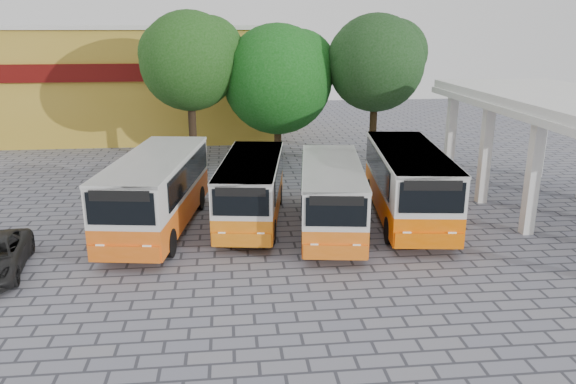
{
  "coord_description": "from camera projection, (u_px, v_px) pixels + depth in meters",
  "views": [
    {
      "loc": [
        -4.36,
        -18.86,
        8.33
      ],
      "look_at": [
        -1.89,
        3.87,
        1.5
      ],
      "focal_mm": 35.0,
      "sensor_mm": 36.0,
      "label": 1
    }
  ],
  "objects": [
    {
      "name": "bus_far_left",
      "position": [
        156.0,
        188.0,
        23.22
      ],
      "size": [
        3.96,
        9.09,
        3.16
      ],
      "rotation": [
        0.0,
        0.0,
        -0.15
      ],
      "color": "orange",
      "rests_on": "ground"
    },
    {
      "name": "tree_right",
      "position": [
        377.0,
        60.0,
        34.14
      ],
      "size": [
        6.2,
        5.91,
        9.05
      ],
      "color": "#352713",
      "rests_on": "ground"
    },
    {
      "name": "shophouse_block",
      "position": [
        140.0,
        81.0,
        43.22
      ],
      "size": [
        20.4,
        10.4,
        8.3
      ],
      "color": "#B49029",
      "rests_on": "ground"
    },
    {
      "name": "bus_centre_right",
      "position": [
        331.0,
        193.0,
        23.19
      ],
      "size": [
        3.49,
        8.19,
        2.85
      ],
      "rotation": [
        0.0,
        0.0,
        -0.14
      ],
      "color": "orange",
      "rests_on": "ground"
    },
    {
      "name": "tree_left",
      "position": [
        190.0,
        58.0,
        33.47
      ],
      "size": [
        6.22,
        5.92,
        9.21
      ],
      "color": "#312317",
      "rests_on": "ground"
    },
    {
      "name": "terminal_shelter",
      "position": [
        572.0,
        107.0,
        24.29
      ],
      "size": [
        6.8,
        15.8,
        5.4
      ],
      "color": "silver",
      "rests_on": "ground"
    },
    {
      "name": "ground",
      "position": [
        350.0,
        259.0,
        20.8
      ],
      "size": [
        90.0,
        90.0,
        0.0
      ],
      "primitive_type": "plane",
      "color": "slate",
      "rests_on": "ground"
    },
    {
      "name": "bus_centre_left",
      "position": [
        252.0,
        186.0,
        24.28
      ],
      "size": [
        3.47,
        8.07,
        2.81
      ],
      "rotation": [
        0.0,
        0.0,
        -0.15
      ],
      "color": "orange",
      "rests_on": "ground"
    },
    {
      "name": "bus_far_right",
      "position": [
        408.0,
        180.0,
        24.42
      ],
      "size": [
        3.75,
        9.07,
        3.17
      ],
      "rotation": [
        0.0,
        0.0,
        -0.13
      ],
      "color": "#F36200",
      "rests_on": "ground"
    },
    {
      "name": "tree_middle",
      "position": [
        279.0,
        76.0,
        34.62
      ],
      "size": [
        7.1,
        6.76,
        8.47
      ],
      "color": "#402F1A",
      "rests_on": "ground"
    }
  ]
}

